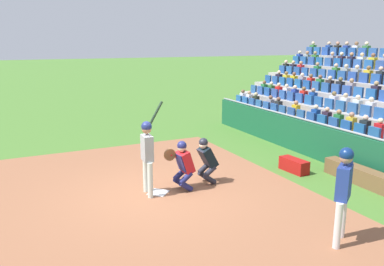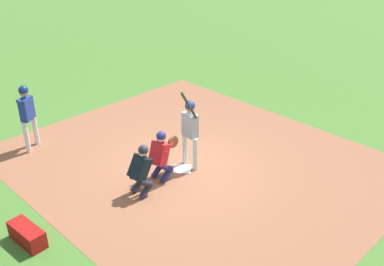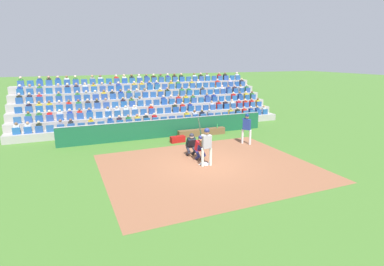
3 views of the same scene
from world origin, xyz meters
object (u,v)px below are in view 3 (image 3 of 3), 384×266
(water_bottle_on_bench, at_px, (217,126))
(equipment_duffel_bag, at_px, (178,139))
(on_deck_batter, at_px, (247,125))
(dugout_bench, at_px, (202,132))
(home_plate_marker, at_px, (205,164))
(batter_at_plate, at_px, (207,142))
(catcher_crouching, at_px, (200,146))
(home_plate_umpire, at_px, (191,143))

(water_bottle_on_bench, distance_m, equipment_duffel_bag, 3.28)
(water_bottle_on_bench, xyz_separation_m, equipment_duffel_bag, (3.13, 0.89, -0.38))
(water_bottle_on_bench, xyz_separation_m, on_deck_batter, (-0.52, 2.78, 0.58))
(dugout_bench, xyz_separation_m, water_bottle_on_bench, (-1.10, 0.08, 0.35))
(water_bottle_on_bench, bearing_deg, home_plate_marker, 57.54)
(batter_at_plate, xyz_separation_m, dugout_bench, (-2.14, -5.37, -0.94))
(catcher_crouching, distance_m, dugout_bench, 4.96)
(dugout_bench, xyz_separation_m, on_deck_batter, (-1.62, 2.87, 0.92))
(water_bottle_on_bench, distance_m, on_deck_batter, 2.89)
(home_plate_marker, bearing_deg, water_bottle_on_bench, -122.46)
(home_plate_marker, xyz_separation_m, water_bottle_on_bench, (-3.21, -5.04, 0.55))
(home_plate_marker, bearing_deg, batter_at_plate, 83.57)
(batter_at_plate, bearing_deg, home_plate_marker, -96.43)
(on_deck_batter, bearing_deg, batter_at_plate, 33.71)
(home_plate_marker, height_order, catcher_crouching, catcher_crouching)
(dugout_bench, height_order, water_bottle_on_bench, water_bottle_on_bench)
(home_plate_marker, xyz_separation_m, dugout_bench, (-2.11, -5.12, 0.20))
(catcher_crouching, bearing_deg, equipment_duffel_bag, -90.58)
(batter_at_plate, bearing_deg, on_deck_batter, -146.29)
(catcher_crouching, bearing_deg, dugout_bench, -114.79)
(dugout_bench, bearing_deg, home_plate_umpire, 58.79)
(equipment_duffel_bag, bearing_deg, home_plate_marker, 83.67)
(home_plate_marker, xyz_separation_m, on_deck_batter, (-3.73, -2.26, 1.13))
(home_plate_marker, relative_size, batter_at_plate, 0.19)
(home_plate_marker, xyz_separation_m, equipment_duffel_bag, (-0.08, -4.15, 0.18))
(home_plate_umpire, bearing_deg, batter_at_plate, 93.97)
(home_plate_umpire, height_order, equipment_duffel_bag, home_plate_umpire)
(home_plate_marker, distance_m, catcher_crouching, 0.96)
(water_bottle_on_bench, bearing_deg, catcher_crouching, 54.23)
(home_plate_marker, distance_m, water_bottle_on_bench, 6.00)
(home_plate_marker, height_order, home_plate_umpire, home_plate_umpire)
(home_plate_umpire, xyz_separation_m, water_bottle_on_bench, (-3.35, -3.63, -0.12))
(batter_at_plate, height_order, dugout_bench, batter_at_plate)
(batter_at_plate, height_order, water_bottle_on_bench, batter_at_plate)
(catcher_crouching, height_order, home_plate_umpire, catcher_crouching)
(dugout_bench, distance_m, equipment_duffel_bag, 2.25)
(home_plate_marker, distance_m, on_deck_batter, 4.50)
(on_deck_batter, bearing_deg, equipment_duffel_bag, -27.39)
(batter_at_plate, bearing_deg, catcher_crouching, -94.42)
(dugout_bench, relative_size, equipment_duffel_bag, 3.61)
(home_plate_umpire, bearing_deg, dugout_bench, -121.21)
(equipment_duffel_bag, bearing_deg, on_deck_batter, 147.35)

